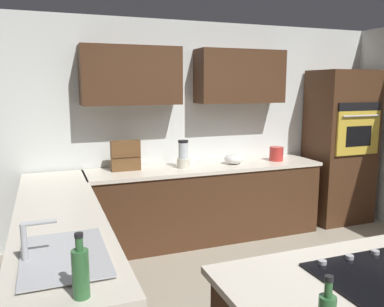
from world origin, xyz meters
The scene contains 12 objects.
wall_back centered at (0.06, -2.05, 1.45)m, with size 6.00×0.44×2.60m.
lower_cabinets_back centered at (0.10, -1.72, 0.43)m, with size 2.80×0.60×0.86m, color #472B19.
countertop_back centered at (0.10, -1.72, 0.88)m, with size 2.84×0.64×0.04m, color silver.
lower_cabinets_side centered at (1.82, -0.55, 0.43)m, with size 0.60×2.90×0.86m, color #472B19.
countertop_side centered at (1.82, -0.55, 0.88)m, with size 0.64×2.94×0.04m, color silver.
wall_oven centered at (-1.85, -1.72, 1.02)m, with size 0.80×0.66×2.04m.
sink_unit centered at (1.83, 0.34, 0.92)m, with size 0.46×0.70×0.23m.
blender centered at (0.40, -1.71, 1.04)m, with size 0.15×0.15×0.32m.
mixing_bowl centered at (-0.25, -1.71, 0.96)m, with size 0.23×0.23×0.13m, color white.
spice_rack centered at (1.05, -1.80, 1.07)m, with size 0.32×0.11×0.34m.
kettle centered at (-0.85, -1.71, 0.99)m, with size 0.17×0.17×0.18m, color red.
dish_soap_bottle centered at (1.77, 0.80, 1.02)m, with size 0.08×0.08×0.30m.
Camera 1 is at (1.88, 2.51, 1.84)m, focal length 36.94 mm.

